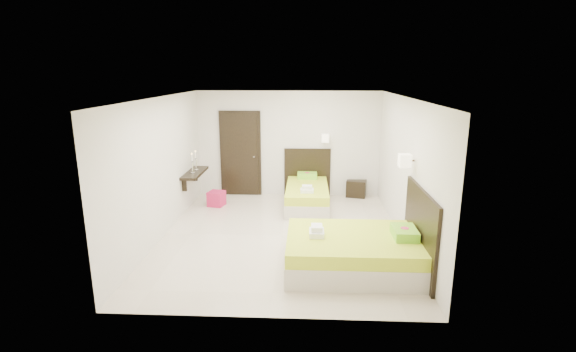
{
  "coord_description": "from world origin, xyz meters",
  "views": [
    {
      "loc": [
        0.47,
        -7.44,
        3.04
      ],
      "look_at": [
        0.1,
        0.3,
        1.1
      ],
      "focal_mm": 26.0,
      "sensor_mm": 36.0,
      "label": 1
    }
  ],
  "objects_px": {
    "bed_single": "(307,194)",
    "bed_double": "(357,250)",
    "nightstand": "(356,188)",
    "ottoman": "(216,199)"
  },
  "relations": [
    {
      "from": "bed_single",
      "to": "bed_double",
      "type": "distance_m",
      "value": 3.27
    },
    {
      "from": "bed_double",
      "to": "ottoman",
      "type": "height_order",
      "value": "bed_double"
    },
    {
      "from": "bed_single",
      "to": "nightstand",
      "type": "xyz_separation_m",
      "value": [
        1.23,
        0.82,
        -0.08
      ]
    },
    {
      "from": "nightstand",
      "to": "ottoman",
      "type": "distance_m",
      "value": 3.47
    },
    {
      "from": "bed_single",
      "to": "bed_double",
      "type": "bearing_deg",
      "value": -75.78
    },
    {
      "from": "bed_single",
      "to": "nightstand",
      "type": "distance_m",
      "value": 1.48
    },
    {
      "from": "bed_double",
      "to": "bed_single",
      "type": "bearing_deg",
      "value": 104.22
    },
    {
      "from": "ottoman",
      "to": "bed_double",
      "type": "bearing_deg",
      "value": -46.4
    },
    {
      "from": "bed_double",
      "to": "nightstand",
      "type": "bearing_deg",
      "value": 83.86
    },
    {
      "from": "nightstand",
      "to": "ottoman",
      "type": "bearing_deg",
      "value": -151.34
    }
  ]
}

